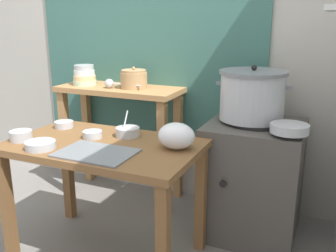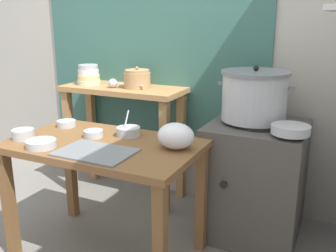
{
  "view_description": "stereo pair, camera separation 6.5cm",
  "coord_description": "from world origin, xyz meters",
  "px_view_note": "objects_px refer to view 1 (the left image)",
  "views": [
    {
      "loc": [
        1.21,
        -1.65,
        1.4
      ],
      "look_at": [
        0.39,
        0.23,
        0.82
      ],
      "focal_mm": 40.4,
      "sensor_mm": 36.0,
      "label": 1
    },
    {
      "loc": [
        1.27,
        -1.62,
        1.4
      ],
      "look_at": [
        0.39,
        0.23,
        0.82
      ],
      "focal_mm": 40.4,
      "sensor_mm": 36.0,
      "label": 2
    }
  ],
  "objects_px": {
    "prep_bowl_4": "(21,135)",
    "serving_tray": "(96,153)",
    "prep_bowl_0": "(40,145)",
    "wide_pan": "(289,128)",
    "steamer_pot": "(252,95)",
    "back_shelf_table": "(120,115)",
    "stove_block": "(253,178)",
    "bowl_stack_enamel": "(84,76)",
    "prep_bowl_2": "(92,134)",
    "ladle": "(111,84)",
    "prep_table": "(104,161)",
    "prep_bowl_1": "(64,124)",
    "plastic_bag": "(176,136)",
    "clay_pot": "(134,79)",
    "prep_bowl_3": "(128,131)"
  },
  "relations": [
    {
      "from": "prep_bowl_4",
      "to": "serving_tray",
      "type": "bearing_deg",
      "value": -2.03
    },
    {
      "from": "prep_bowl_0",
      "to": "wide_pan",
      "type": "bearing_deg",
      "value": 27.95
    },
    {
      "from": "steamer_pot",
      "to": "serving_tray",
      "type": "height_order",
      "value": "steamer_pot"
    },
    {
      "from": "back_shelf_table",
      "to": "stove_block",
      "type": "relative_size",
      "value": 1.23
    },
    {
      "from": "bowl_stack_enamel",
      "to": "serving_tray",
      "type": "xyz_separation_m",
      "value": [
        0.69,
        -0.89,
        -0.25
      ]
    },
    {
      "from": "back_shelf_table",
      "to": "prep_bowl_0",
      "type": "distance_m",
      "value": 0.98
    },
    {
      "from": "stove_block",
      "to": "prep_bowl_2",
      "type": "distance_m",
      "value": 1.09
    },
    {
      "from": "ladle",
      "to": "prep_table",
      "type": "bearing_deg",
      "value": -61.87
    },
    {
      "from": "back_shelf_table",
      "to": "prep_bowl_0",
      "type": "bearing_deg",
      "value": -85.6
    },
    {
      "from": "prep_bowl_2",
      "to": "back_shelf_table",
      "type": "bearing_deg",
      "value": 107.69
    },
    {
      "from": "prep_bowl_1",
      "to": "plastic_bag",
      "type": "bearing_deg",
      "value": -6.18
    },
    {
      "from": "stove_block",
      "to": "prep_bowl_1",
      "type": "relative_size",
      "value": 6.32
    },
    {
      "from": "prep_bowl_1",
      "to": "prep_bowl_2",
      "type": "distance_m",
      "value": 0.32
    },
    {
      "from": "clay_pot",
      "to": "prep_bowl_4",
      "type": "distance_m",
      "value": 0.96
    },
    {
      "from": "prep_table",
      "to": "clay_pot",
      "type": "bearing_deg",
      "value": 105.2
    },
    {
      "from": "wide_pan",
      "to": "prep_bowl_1",
      "type": "distance_m",
      "value": 1.4
    },
    {
      "from": "wide_pan",
      "to": "steamer_pot",
      "type": "bearing_deg",
      "value": 141.15
    },
    {
      "from": "prep_bowl_3",
      "to": "wide_pan",
      "type": "bearing_deg",
      "value": 16.16
    },
    {
      "from": "back_shelf_table",
      "to": "wide_pan",
      "type": "distance_m",
      "value": 1.35
    },
    {
      "from": "prep_table",
      "to": "stove_block",
      "type": "relative_size",
      "value": 1.41
    },
    {
      "from": "bowl_stack_enamel",
      "to": "serving_tray",
      "type": "relative_size",
      "value": 0.46
    },
    {
      "from": "wide_pan",
      "to": "prep_bowl_2",
      "type": "bearing_deg",
      "value": -161.06
    },
    {
      "from": "clay_pot",
      "to": "wide_pan",
      "type": "height_order",
      "value": "clay_pot"
    },
    {
      "from": "plastic_bag",
      "to": "wide_pan",
      "type": "relative_size",
      "value": 0.94
    },
    {
      "from": "prep_bowl_3",
      "to": "prep_table",
      "type": "bearing_deg",
      "value": -111.29
    },
    {
      "from": "serving_tray",
      "to": "prep_bowl_3",
      "type": "bearing_deg",
      "value": 89.97
    },
    {
      "from": "steamer_pot",
      "to": "ladle",
      "type": "distance_m",
      "value": 1.07
    },
    {
      "from": "back_shelf_table",
      "to": "bowl_stack_enamel",
      "type": "relative_size",
      "value": 5.23
    },
    {
      "from": "prep_table",
      "to": "bowl_stack_enamel",
      "type": "bearing_deg",
      "value": 131.11
    },
    {
      "from": "prep_bowl_3",
      "to": "prep_bowl_4",
      "type": "xyz_separation_m",
      "value": [
        -0.53,
        -0.32,
        0.0
      ]
    },
    {
      "from": "back_shelf_table",
      "to": "clay_pot",
      "type": "bearing_deg",
      "value": 0.0
    },
    {
      "from": "back_shelf_table",
      "to": "plastic_bag",
      "type": "bearing_deg",
      "value": -41.68
    },
    {
      "from": "serving_tray",
      "to": "prep_bowl_0",
      "type": "relative_size",
      "value": 2.43
    },
    {
      "from": "prep_bowl_2",
      "to": "prep_bowl_4",
      "type": "relative_size",
      "value": 0.91
    },
    {
      "from": "stove_block",
      "to": "ladle",
      "type": "bearing_deg",
      "value": 176.97
    },
    {
      "from": "bowl_stack_enamel",
      "to": "prep_bowl_0",
      "type": "xyz_separation_m",
      "value": [
        0.37,
        -0.94,
        -0.23
      ]
    },
    {
      "from": "serving_tray",
      "to": "prep_bowl_4",
      "type": "height_order",
      "value": "prep_bowl_4"
    },
    {
      "from": "serving_tray",
      "to": "prep_bowl_1",
      "type": "relative_size",
      "value": 3.24
    },
    {
      "from": "back_shelf_table",
      "to": "clay_pot",
      "type": "height_order",
      "value": "clay_pot"
    },
    {
      "from": "clay_pot",
      "to": "plastic_bag",
      "type": "height_order",
      "value": "clay_pot"
    },
    {
      "from": "stove_block",
      "to": "prep_bowl_4",
      "type": "relative_size",
      "value": 6.05
    },
    {
      "from": "plastic_bag",
      "to": "prep_bowl_0",
      "type": "relative_size",
      "value": 1.24
    },
    {
      "from": "serving_tray",
      "to": "prep_bowl_0",
      "type": "bearing_deg",
      "value": -170.8
    },
    {
      "from": "steamer_pot",
      "to": "prep_bowl_3",
      "type": "xyz_separation_m",
      "value": [
        -0.64,
        -0.47,
        -0.19
      ]
    },
    {
      "from": "bowl_stack_enamel",
      "to": "prep_bowl_3",
      "type": "height_order",
      "value": "bowl_stack_enamel"
    },
    {
      "from": "prep_bowl_2",
      "to": "prep_bowl_1",
      "type": "bearing_deg",
      "value": 159.41
    },
    {
      "from": "prep_bowl_3",
      "to": "back_shelf_table",
      "type": "bearing_deg",
      "value": 124.4
    },
    {
      "from": "back_shelf_table",
      "to": "wide_pan",
      "type": "bearing_deg",
      "value": -13.83
    },
    {
      "from": "prep_table",
      "to": "back_shelf_table",
      "type": "distance_m",
      "value": 0.82
    },
    {
      "from": "wide_pan",
      "to": "plastic_bag",
      "type": "bearing_deg",
      "value": -147.65
    }
  ]
}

